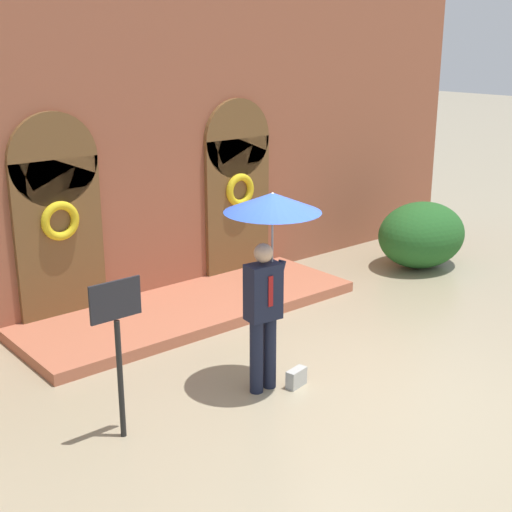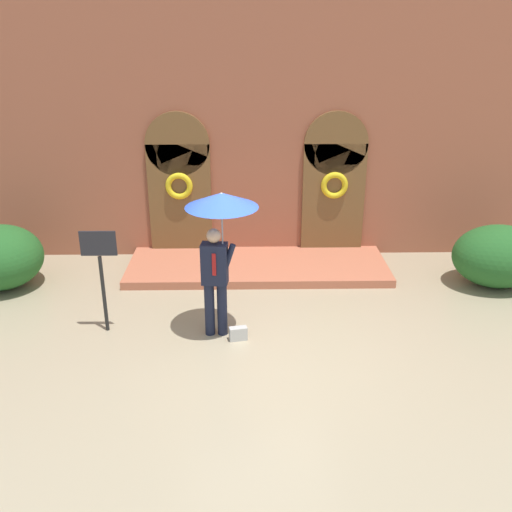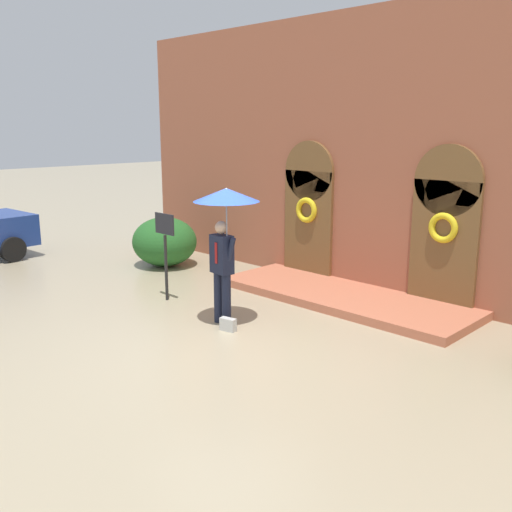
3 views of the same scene
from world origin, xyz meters
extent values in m
plane|color=tan|center=(0.00, 0.00, 0.00)|extent=(80.00, 80.00, 0.00)
cube|color=#9E563D|center=(0.00, 4.20, 2.80)|extent=(14.00, 0.50, 5.60)
cube|color=brown|center=(-1.60, 3.91, 1.20)|extent=(1.30, 0.08, 2.40)
cylinder|color=brown|center=(-1.60, 3.91, 2.40)|extent=(1.30, 0.08, 1.30)
cube|color=brown|center=(1.60, 3.91, 1.20)|extent=(1.30, 0.08, 2.40)
cylinder|color=brown|center=(1.60, 3.91, 2.40)|extent=(1.30, 0.08, 1.30)
torus|color=yellow|center=(-1.60, 3.84, 1.55)|extent=(0.56, 0.12, 0.56)
torus|color=yellow|center=(1.60, 3.84, 1.55)|extent=(0.56, 0.12, 0.56)
cube|color=#B56346|center=(0.00, 3.05, 0.08)|extent=(5.20, 1.80, 0.16)
cylinder|color=#191E33|center=(-0.82, 0.52, 0.45)|extent=(0.16, 0.16, 0.90)
cylinder|color=#191E33|center=(-0.62, 0.52, 0.45)|extent=(0.16, 0.16, 0.90)
cube|color=#191E33|center=(-0.72, 0.52, 1.23)|extent=(0.43, 0.28, 0.66)
cube|color=#A51919|center=(-0.72, 0.39, 1.27)|extent=(0.06, 0.02, 0.36)
sphere|color=tan|center=(-0.72, 0.52, 1.69)|extent=(0.22, 0.22, 0.22)
cylinder|color=#191E33|center=(-0.50, 0.52, 1.33)|extent=(0.22, 0.09, 0.46)
cylinder|color=gray|center=(-0.58, 0.52, 1.65)|extent=(0.02, 0.02, 0.98)
cone|color=#284CB7|center=(-0.58, 0.52, 2.25)|extent=(1.10, 1.10, 0.22)
cone|color=white|center=(-0.58, 0.52, 2.27)|extent=(0.61, 0.61, 0.20)
cube|color=#B7B7B2|center=(-0.36, 0.32, 0.11)|extent=(0.30, 0.17, 0.22)
cylinder|color=black|center=(-2.51, 0.67, 0.65)|extent=(0.06, 0.06, 1.30)
cube|color=#232328|center=(-2.51, 0.67, 1.52)|extent=(0.56, 0.03, 0.40)
ellipsoid|color=#235B23|center=(-4.85, 2.38, 0.60)|extent=(1.60, 1.54, 1.19)
cylinder|color=black|center=(-7.92, -0.07, 0.32)|extent=(0.25, 0.65, 0.64)
camera|label=1|loc=(-5.65, -5.26, 4.02)|focal=50.00mm
camera|label=2|loc=(-0.22, -7.54, 4.68)|focal=40.00mm
camera|label=3|loc=(6.29, -5.81, 3.35)|focal=40.00mm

